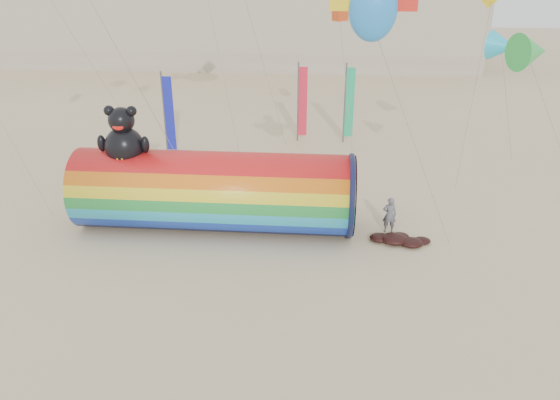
{
  "coord_description": "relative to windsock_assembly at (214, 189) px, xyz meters",
  "views": [
    {
      "loc": [
        2.18,
        -18.39,
        11.46
      ],
      "look_at": [
        0.5,
        1.5,
        2.4
      ],
      "focal_mm": 35.0,
      "sensor_mm": 36.0,
      "label": 1
    }
  ],
  "objects": [
    {
      "name": "ground",
      "position": [
        2.61,
        -3.54,
        -1.88
      ],
      "size": [
        160.0,
        160.0,
        0.0
      ],
      "primitive_type": "plane",
      "color": "#CCB58C",
      "rests_on": "ground"
    },
    {
      "name": "fabric_bundle",
      "position": [
        8.17,
        -0.83,
        -1.71
      ],
      "size": [
        2.62,
        1.35,
        0.41
      ],
      "color": "black",
      "rests_on": "ground"
    },
    {
      "name": "kite_handler",
      "position": [
        7.81,
        0.2,
        -1.04
      ],
      "size": [
        0.61,
        0.41,
        1.67
      ],
      "primitive_type": "imported",
      "rotation": [
        0.0,
        0.0,
        3.13
      ],
      "color": "slate",
      "rests_on": "ground"
    },
    {
      "name": "windsock_assembly",
      "position": [
        0.0,
        0.0,
        0.0
      ],
      "size": [
        12.31,
        3.75,
        5.67
      ],
      "color": "red",
      "rests_on": "ground"
    },
    {
      "name": "festival_banners",
      "position": [
        1.64,
        11.74,
        0.76
      ],
      "size": [
        11.53,
        3.7,
        5.2
      ],
      "color": "#59595E",
      "rests_on": "ground"
    }
  ]
}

